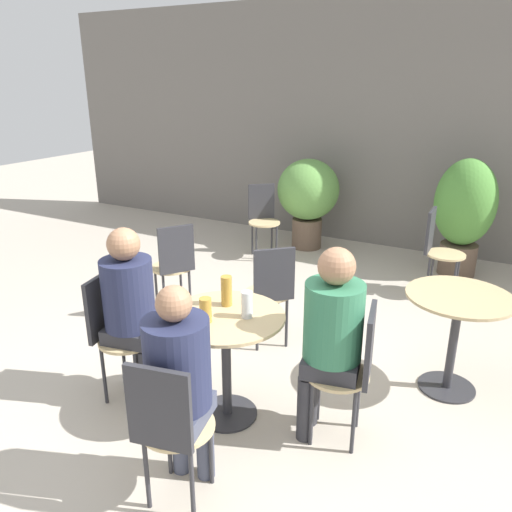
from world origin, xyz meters
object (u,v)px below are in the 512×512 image
Objects in this scene: beer_glass_0 at (226,291)px; beer_glass_1 at (206,310)px; cafe_table_near at (225,339)px; bistro_chair_6 at (174,261)px; beer_glass_2 at (247,305)px; seated_person_2 at (331,330)px; potted_plant_0 at (308,194)px; bistro_chair_1 at (169,422)px; seated_person_1 at (179,375)px; bistro_chair_3 at (263,214)px; potted_plant_1 at (464,210)px; cafe_table_far at (456,320)px; bistro_chair_5 at (271,287)px; bistro_chair_0 at (114,326)px; seated_person_0 at (131,302)px; bistro_chair_2 at (353,363)px; bistro_chair_4 at (437,245)px.

beer_glass_0 is 0.25m from beer_glass_1.
cafe_table_near is 1.56m from bistro_chair_6.
beer_glass_2 is (0.13, 0.04, 0.25)m from cafe_table_near.
potted_plant_0 is (-1.48, 3.27, -0.02)m from seated_person_2.
seated_person_1 is at bearing -90.00° from bistro_chair_1.
potted_plant_0 is (-0.86, 3.39, 0.14)m from cafe_table_near.
bistro_chair_3 is 3.31m from seated_person_2.
beer_glass_1 is (-0.20, 0.64, 0.27)m from bistro_chair_1.
bistro_chair_6 is (0.05, -1.83, 0.00)m from bistro_chair_3.
cafe_table_far is at bearing -84.03° from potted_plant_1.
cafe_table_near is at bearing -106.60° from bistro_chair_3.
bistro_chair_5 is (-0.29, 1.68, 0.00)m from bistro_chair_1.
seated_person_0 is at bearing -90.00° from bistro_chair_0.
beer_glass_2 is (1.30, -1.00, 0.28)m from bistro_chair_6.
bistro_chair_2 is at bearing -140.67° from seated_person_1.
bistro_chair_6 is 0.68× the size of potted_plant_1.
bistro_chair_4 is at bearing -41.03° from bistro_chair_0.
beer_glass_2 is at bearing -73.57° from potted_plant_0.
bistro_chair_3 is 0.72× the size of seated_person_0.
cafe_table_near is 0.66m from seated_person_2.
seated_person_1 is at bearing -45.00° from seated_person_2.
bistro_chair_6 is 5.81× the size of beer_glass_1.
seated_person_1 is (-0.03, 0.14, 0.18)m from bistro_chair_1.
beer_glass_0 is (-0.69, 0.00, 0.10)m from seated_person_2.
seated_person_2 reaches higher than bistro_chair_0.
bistro_chair_5 is at bearing 98.70° from cafe_table_near.
seated_person_0 reaches higher than bistro_chair_3.
cafe_table_near is at bearing -90.00° from bistro_chair_2.
seated_person_2 is 1.07× the size of potted_plant_0.
cafe_table_near is at bearing -75.82° from potted_plant_0.
potted_plant_1 is at bearing -112.52° from bistro_chair_1.
bistro_chair_0 is 5.29× the size of beer_glass_2.
beer_glass_1 is at bearing -81.86° from seated_person_1.
potted_plant_0 is at bearing -87.47° from bistro_chair_1.
cafe_table_near is 1.56m from cafe_table_far.
seated_person_1 reaches higher than bistro_chair_5.
bistro_chair_1 is 0.23m from seated_person_1.
cafe_table_near is 0.78m from bistro_chair_2.
beer_glass_2 reaches higher than bistro_chair_4.
potted_plant_0 reaches higher than cafe_table_near.
potted_plant_0 is (-2.07, 2.42, 0.16)m from cafe_table_far.
potted_plant_0 is (-1.69, 0.77, 0.17)m from bistro_chair_4.
bistro_chair_1 is (0.15, -0.77, -0.03)m from cafe_table_near.
cafe_table_far is 2.38m from bistro_chair_6.
bistro_chair_4 is 1.00× the size of bistro_chair_6.
beer_glass_2 is at bearing -104.10° from bistro_chair_3.
bistro_chair_1 is 0.68× the size of potted_plant_1.
potted_plant_1 is (0.85, 3.93, 0.04)m from seated_person_1.
bistro_chair_4 is (0.07, 2.47, 0.00)m from bistro_chair_2.
bistro_chair_1 and bistro_chair_2 have the same top height.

